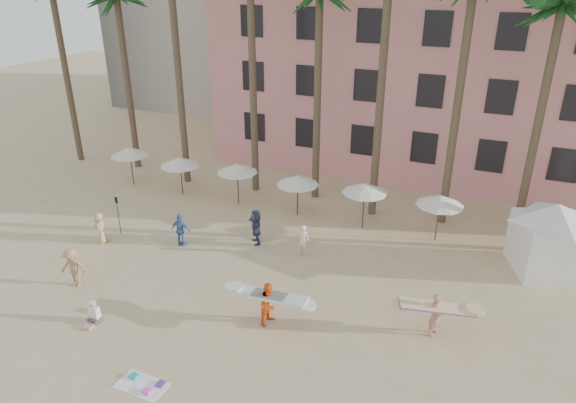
# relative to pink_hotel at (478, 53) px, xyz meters

# --- Properties ---
(ground) EXTENTS (120.00, 120.00, 0.00)m
(ground) POSITION_rel_pink_hotel_xyz_m (-7.00, -26.00, -8.00)
(ground) COLOR #D1B789
(ground) RESTS_ON ground
(pink_hotel) EXTENTS (35.00, 14.00, 16.00)m
(pink_hotel) POSITION_rel_pink_hotel_xyz_m (0.00, 0.00, 0.00)
(pink_hotel) COLOR pink
(pink_hotel) RESTS_ON ground
(umbrella_row) EXTENTS (22.50, 2.70, 2.73)m
(umbrella_row) POSITION_rel_pink_hotel_xyz_m (-10.00, -13.50, -5.67)
(umbrella_row) COLOR #332B23
(umbrella_row) RESTS_ON ground
(cabana) EXTENTS (5.75, 5.75, 3.50)m
(cabana) POSITION_rel_pink_hotel_xyz_m (5.33, -14.33, -5.93)
(cabana) COLOR white
(cabana) RESTS_ON ground
(beach_towel) EXTENTS (1.82, 1.05, 0.14)m
(beach_towel) POSITION_rel_pink_hotel_xyz_m (-7.78, -28.30, -7.97)
(beach_towel) COLOR white
(beach_towel) RESTS_ON ground
(carrier_yellow) EXTENTS (3.01, 1.66, 1.85)m
(carrier_yellow) POSITION_rel_pink_hotel_xyz_m (1.15, -21.41, -6.97)
(carrier_yellow) COLOR tan
(carrier_yellow) RESTS_ON ground
(carrier_white) EXTENTS (3.24, 1.05, 1.87)m
(carrier_white) POSITION_rel_pink_hotel_xyz_m (-5.21, -23.31, -7.00)
(carrier_white) COLOR orange
(carrier_white) RESTS_ON ground
(beachgoers) EXTENTS (22.18, 11.19, 1.93)m
(beachgoers) POSITION_rel_pink_hotel_xyz_m (-9.13, -19.31, -7.07)
(beachgoers) COLOR #323758
(beachgoers) RESTS_ON ground
(paddle) EXTENTS (0.18, 0.04, 2.23)m
(paddle) POSITION_rel_pink_hotel_xyz_m (-16.06, -19.53, -6.59)
(paddle) COLOR black
(paddle) RESTS_ON ground
(seated_man) EXTENTS (0.44, 0.76, 0.99)m
(seated_man) POSITION_rel_pink_hotel_xyz_m (-11.85, -26.23, -7.66)
(seated_man) COLOR #3F3F4C
(seated_man) RESTS_ON ground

